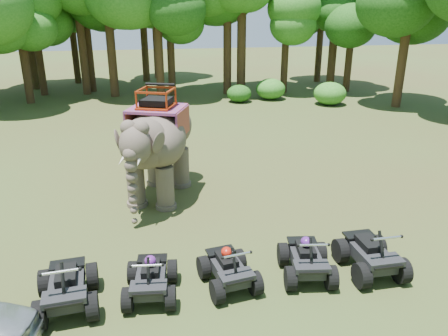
{
  "coord_description": "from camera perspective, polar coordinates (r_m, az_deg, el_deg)",
  "views": [
    {
      "loc": [
        -2.06,
        -9.9,
        6.18
      ],
      "look_at": [
        0.0,
        1.2,
        1.9
      ],
      "focal_mm": 35.0,
      "sensor_mm": 36.0,
      "label": 1
    }
  ],
  "objects": [
    {
      "name": "atv_3",
      "position": [
        10.74,
        10.77,
        -10.99
      ],
      "size": [
        1.39,
        1.76,
        1.19
      ],
      "primitive_type": null,
      "rotation": [
        0.0,
        0.0,
        -0.15
      ],
      "color": "black",
      "rests_on": "ground"
    },
    {
      "name": "tree_36",
      "position": [
        37.73,
        -10.49,
        17.72
      ],
      "size": [
        6.15,
        6.15,
        8.79
      ],
      "primitive_type": null,
      "color": "#195114",
      "rests_on": "ground"
    },
    {
      "name": "tree_29",
      "position": [
        33.83,
        -23.13,
        14.3
      ],
      "size": [
        4.63,
        4.63,
        6.61
      ],
      "primitive_type": null,
      "color": "#195114",
      "rests_on": "ground"
    },
    {
      "name": "tree_42",
      "position": [
        37.75,
        12.46,
        16.55
      ],
      "size": [
        5.2,
        5.2,
        7.42
      ],
      "primitive_type": null,
      "color": "#195114",
      "rests_on": "ground"
    },
    {
      "name": "tree_30",
      "position": [
        31.61,
        -14.79,
        17.75
      ],
      "size": [
        6.82,
        6.82,
        9.74
      ],
      "primitive_type": null,
      "color": "#195114",
      "rests_on": "ground"
    },
    {
      "name": "tree_38",
      "position": [
        36.51,
        -24.27,
        16.14
      ],
      "size": [
        6.07,
        6.07,
        8.67
      ],
      "primitive_type": null,
      "color": "#195114",
      "rests_on": "ground"
    },
    {
      "name": "tree_2",
      "position": [
        32.47,
        8.03,
        15.62
      ],
      "size": [
        4.73,
        4.73,
        6.75
      ],
      "primitive_type": null,
      "color": "#195114",
      "rests_on": "ground"
    },
    {
      "name": "tree_43",
      "position": [
        38.18,
        -19.11,
        15.87
      ],
      "size": [
        5.1,
        5.1,
        7.29
      ],
      "primitive_type": null,
      "color": "#195114",
      "rests_on": "ground"
    },
    {
      "name": "tree_40",
      "position": [
        31.51,
        2.35,
        19.31
      ],
      "size": [
        7.55,
        7.55,
        10.79
      ],
      "primitive_type": null,
      "color": "#195114",
      "rests_on": "ground"
    },
    {
      "name": "atv_4",
      "position": [
        11.27,
        18.68,
        -9.91
      ],
      "size": [
        1.28,
        1.73,
        1.27
      ],
      "primitive_type": null,
      "rotation": [
        0.0,
        0.0,
        0.02
      ],
      "color": "black",
      "rests_on": "ground"
    },
    {
      "name": "atv_0",
      "position": [
        10.15,
        -19.96,
        -13.72
      ],
      "size": [
        1.41,
        1.84,
        1.28
      ],
      "primitive_type": null,
      "rotation": [
        0.0,
        0.0,
        0.09
      ],
      "color": "black",
      "rests_on": "ground"
    },
    {
      "name": "tree_45",
      "position": [
        37.97,
        -23.48,
        15.67
      ],
      "size": [
        5.44,
        5.44,
        7.77
      ],
      "primitive_type": null,
      "color": "#195114",
      "rests_on": "ground"
    },
    {
      "name": "elephant",
      "position": [
        14.52,
        -8.62,
        3.22
      ],
      "size": [
        3.41,
        4.83,
        3.72
      ],
      "primitive_type": null,
      "rotation": [
        0.0,
        0.0,
        -0.37
      ],
      "color": "brown",
      "rests_on": "ground"
    },
    {
      "name": "tree_34",
      "position": [
        30.32,
        -8.6,
        16.78
      ],
      "size": [
        5.87,
        5.87,
        8.38
      ],
      "primitive_type": null,
      "color": "#195114",
      "rests_on": "ground"
    },
    {
      "name": "tree_3",
      "position": [
        33.87,
        16.18,
        15.36
      ],
      "size": [
        4.83,
        4.83,
        6.9
      ],
      "primitive_type": null,
      "color": "#195114",
      "rests_on": "ground"
    },
    {
      "name": "tree_39",
      "position": [
        39.28,
        -8.99,
        18.82
      ],
      "size": [
        7.01,
        7.01,
        10.02
      ],
      "primitive_type": null,
      "color": "#195114",
      "rests_on": "ground"
    },
    {
      "name": "tree_32",
      "position": [
        33.92,
        14.31,
        17.99
      ],
      "size": [
        6.85,
        6.85,
        9.79
      ],
      "primitive_type": null,
      "color": "#195114",
      "rests_on": "ground"
    },
    {
      "name": "atv_1",
      "position": [
        10.06,
        -9.6,
        -13.43
      ],
      "size": [
        1.29,
        1.66,
        1.15
      ],
      "primitive_type": null,
      "rotation": [
        0.0,
        0.0,
        -0.11
      ],
      "color": "black",
      "rests_on": "ground"
    },
    {
      "name": "tree_33",
      "position": [
        33.04,
        -18.2,
        16.3
      ],
      "size": [
        5.84,
        5.84,
        8.35
      ],
      "primitive_type": null,
      "color": "#195114",
      "rests_on": "ground"
    },
    {
      "name": "atv_2",
      "position": [
        10.25,
        0.61,
        -12.42
      ],
      "size": [
        1.36,
        1.7,
        1.14
      ],
      "primitive_type": null,
      "rotation": [
        0.0,
        0.0,
        0.16
      ],
      "color": "black",
      "rests_on": "ground"
    },
    {
      "name": "tree_1",
      "position": [
        31.72,
        0.45,
        17.8
      ],
      "size": [
        6.36,
        6.36,
        9.09
      ],
      "primitive_type": null,
      "color": "#195114",
      "rests_on": "ground"
    },
    {
      "name": "ground",
      "position": [
        11.85,
        1.08,
        -10.68
      ],
      "size": [
        110.0,
        110.0,
        0.0
      ],
      "primitive_type": "plane",
      "color": "#47381E",
      "rests_on": "ground"
    },
    {
      "name": "tree_4",
      "position": [
        29.53,
        22.6,
        15.42
      ],
      "size": [
        5.89,
        5.89,
        8.41
      ],
      "primitive_type": null,
      "color": "#195114",
      "rests_on": "ground"
    },
    {
      "name": "tree_41",
      "position": [
        34.02,
        -17.42,
        16.16
      ],
      "size": [
        5.57,
        5.57,
        7.96
      ],
      "primitive_type": null,
      "color": "#195114",
      "rests_on": "ground"
    },
    {
      "name": "tree_0",
      "position": [
        31.65,
        -7.01,
        16.04
      ],
      "size": [
        5.12,
        5.12,
        7.32
      ],
      "primitive_type": null,
      "color": "#195114",
      "rests_on": "ground"
    },
    {
      "name": "tree_35",
      "position": [
        31.28,
        -24.84,
        14.02
      ],
      "size": [
        4.9,
        4.9,
        7.0
      ],
      "primitive_type": null,
      "color": "#195114",
      "rests_on": "ground"
    }
  ]
}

